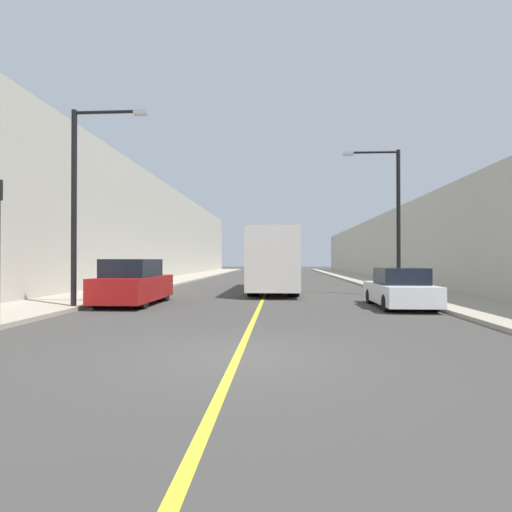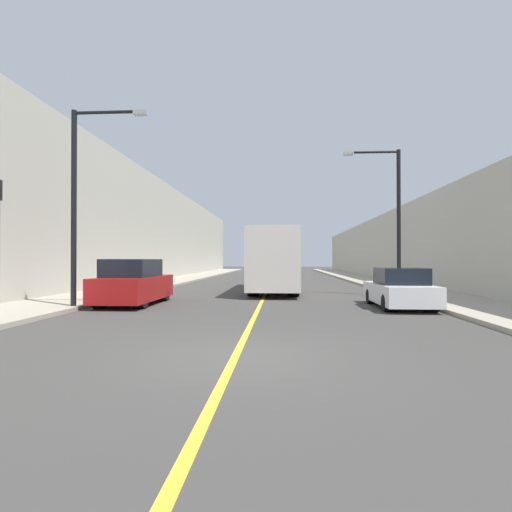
{
  "view_description": "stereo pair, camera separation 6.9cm",
  "coord_description": "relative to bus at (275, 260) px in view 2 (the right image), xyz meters",
  "views": [
    {
      "loc": [
        0.82,
        -7.62,
        1.85
      ],
      "look_at": [
        -0.34,
        11.23,
        2.03
      ],
      "focal_mm": 28.0,
      "sensor_mm": 36.0,
      "label": 1
    },
    {
      "loc": [
        0.89,
        -7.62,
        1.85
      ],
      "look_at": [
        -0.34,
        11.23,
        2.03
      ],
      "focal_mm": 28.0,
      "sensor_mm": 36.0,
      "label": 2
    }
  ],
  "objects": [
    {
      "name": "road_center_line",
      "position": [
        -0.46,
        14.29,
        -1.84
      ],
      "size": [
        0.16,
        72.0,
        0.01
      ],
      "primitive_type": "cube",
      "color": "gold",
      "rests_on": "ground"
    },
    {
      "name": "parked_suv_left",
      "position": [
        -5.68,
        -7.25,
        -0.98
      ],
      "size": [
        2.0,
        4.61,
        1.87
      ],
      "color": "maroon",
      "rests_on": "ground"
    },
    {
      "name": "building_row_left",
      "position": [
        -12.53,
        14.29,
        2.72
      ],
      "size": [
        4.0,
        72.0,
        9.14
      ],
      "primitive_type": "cube",
      "color": "#B7B2A3",
      "rests_on": "ground"
    },
    {
      "name": "building_row_right",
      "position": [
        11.62,
        14.29,
        1.17
      ],
      "size": [
        4.0,
        72.0,
        6.04
      ],
      "primitive_type": "cube",
      "color": "#B7B2A3",
      "rests_on": "ground"
    },
    {
      "name": "sidewalk_right",
      "position": [
        7.83,
        14.29,
        -1.77
      ],
      "size": [
        3.58,
        72.0,
        0.15
      ],
      "primitive_type": "cube",
      "color": "#A89E8C",
      "rests_on": "ground"
    },
    {
      "name": "ground_plane",
      "position": [
        -0.46,
        -15.71,
        -1.85
      ],
      "size": [
        200.0,
        200.0,
        0.0
      ],
      "primitive_type": "plane",
      "color": "#3F3D3A"
    },
    {
      "name": "street_lamp_right",
      "position": [
        6.07,
        -2.74,
        2.5
      ],
      "size": [
        2.86,
        0.24,
        7.28
      ],
      "color": "black",
      "rests_on": "sidewalk_right"
    },
    {
      "name": "sidewalk_left",
      "position": [
        -8.74,
        14.29,
        -1.77
      ],
      "size": [
        3.58,
        72.0,
        0.15
      ],
      "primitive_type": "cube",
      "color": "#A89E8C",
      "rests_on": "ground"
    },
    {
      "name": "car_right_near",
      "position": [
        4.96,
        -7.61,
        -1.16
      ],
      "size": [
        1.89,
        4.23,
        1.54
      ],
      "color": "silver",
      "rests_on": "ground"
    },
    {
      "name": "bus",
      "position": [
        0.0,
        0.0,
        0.0
      ],
      "size": [
        2.59,
        10.32,
        3.45
      ],
      "color": "silver",
      "rests_on": "ground"
    },
    {
      "name": "street_lamp_left",
      "position": [
        -6.98,
        -9.07,
        2.48
      ],
      "size": [
        2.86,
        0.24,
        7.24
      ],
      "color": "black",
      "rests_on": "sidewalk_left"
    }
  ]
}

